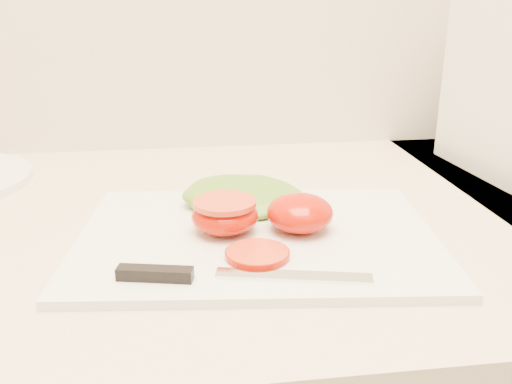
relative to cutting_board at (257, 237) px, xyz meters
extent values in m
cube|color=beige|center=(0.14, 0.08, -0.02)|extent=(3.92, 0.65, 0.03)
cube|color=white|center=(0.00, 0.00, 0.00)|extent=(0.42, 0.32, 0.01)
ellipsoid|color=#B70C00|center=(0.05, 0.00, 0.03)|extent=(0.07, 0.07, 0.04)
ellipsoid|color=#B70C00|center=(-0.03, 0.01, 0.02)|extent=(0.07, 0.07, 0.04)
cylinder|color=red|center=(-0.03, 0.01, 0.04)|extent=(0.07, 0.07, 0.01)
cylinder|color=#D65125|center=(-0.01, -0.06, 0.01)|extent=(0.06, 0.06, 0.01)
ellipsoid|color=#5A9327|center=(-0.01, 0.08, 0.02)|extent=(0.17, 0.13, 0.03)
cube|color=silver|center=(0.02, -0.11, 0.01)|extent=(0.15, 0.05, 0.00)
cube|color=black|center=(-0.11, -0.09, 0.01)|extent=(0.07, 0.03, 0.01)
camera|label=1|loc=(-0.08, -0.57, 0.26)|focal=40.00mm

